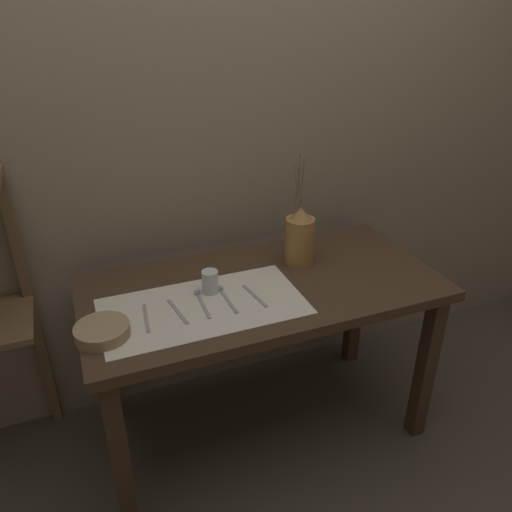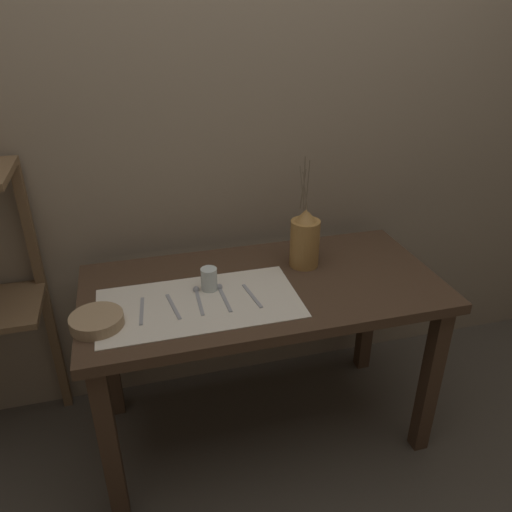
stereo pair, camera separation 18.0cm
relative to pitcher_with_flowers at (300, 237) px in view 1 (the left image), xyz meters
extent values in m
plane|color=#473F35|center=(-0.20, -0.10, -0.84)|extent=(12.00, 12.00, 0.00)
cube|color=gray|center=(-0.20, 0.34, 0.36)|extent=(7.00, 0.06, 2.40)
cube|color=#422D1E|center=(-0.20, -0.10, -0.13)|extent=(1.33, 0.66, 0.04)
cube|color=#422D1E|center=(-0.81, -0.37, -0.49)|extent=(0.06, 0.06, 0.69)
cube|color=#422D1E|center=(0.41, -0.37, -0.49)|extent=(0.06, 0.06, 0.69)
cube|color=#422D1E|center=(-0.81, 0.17, -0.49)|extent=(0.06, 0.06, 0.69)
cube|color=#422D1E|center=(0.41, 0.17, -0.49)|extent=(0.06, 0.06, 0.69)
cube|color=brown|center=(-1.03, 0.27, -0.25)|extent=(0.04, 0.04, 1.17)
cube|color=beige|center=(-0.45, -0.17, -0.11)|extent=(0.70, 0.37, 0.00)
cylinder|color=olive|center=(0.00, 0.00, -0.02)|extent=(0.12, 0.12, 0.19)
cone|color=olive|center=(0.00, 0.00, 0.10)|extent=(0.09, 0.09, 0.05)
cylinder|color=brown|center=(-0.02, -0.01, 0.23)|extent=(0.01, 0.01, 0.21)
cylinder|color=brown|center=(-0.02, 0.01, 0.21)|extent=(0.01, 0.04, 0.16)
cylinder|color=brown|center=(0.00, 0.00, 0.22)|extent=(0.01, 0.01, 0.19)
cylinder|color=brown|center=(-0.01, 0.01, 0.20)|extent=(0.02, 0.01, 0.15)
cylinder|color=brown|center=(-0.01, -0.02, 0.20)|extent=(0.03, 0.02, 0.15)
cylinder|color=#9E7F5B|center=(-0.79, -0.22, -0.09)|extent=(0.17, 0.17, 0.04)
cylinder|color=silver|center=(-0.40, -0.09, -0.07)|extent=(0.06, 0.06, 0.08)
cube|color=#939399|center=(-0.65, -0.18, -0.11)|extent=(0.03, 0.17, 0.00)
cube|color=#939399|center=(-0.54, -0.18, -0.11)|extent=(0.04, 0.17, 0.00)
cube|color=#939399|center=(-0.45, -0.17, -0.11)|extent=(0.02, 0.17, 0.00)
sphere|color=#939399|center=(-0.45, -0.09, -0.10)|extent=(0.02, 0.02, 0.02)
cube|color=#939399|center=(-0.36, -0.18, -0.11)|extent=(0.02, 0.17, 0.00)
sphere|color=#939399|center=(-0.36, -0.09, -0.10)|extent=(0.02, 0.02, 0.02)
cube|color=#939399|center=(-0.26, -0.18, -0.11)|extent=(0.04, 0.17, 0.00)
camera|label=1|loc=(-0.81, -1.59, 0.84)|focal=35.00mm
camera|label=2|loc=(-0.64, -1.64, 0.84)|focal=35.00mm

